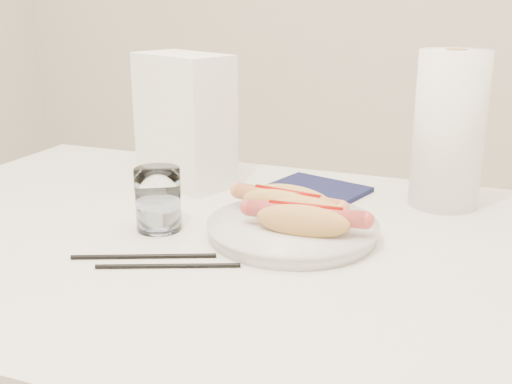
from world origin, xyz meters
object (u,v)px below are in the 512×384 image
(table, at_px, (224,273))
(hotdog_left, at_px, (287,204))
(paper_towel_roll, at_px, (449,130))
(plate, at_px, (293,231))
(hotdog_right, at_px, (305,218))
(water_glass, at_px, (158,199))
(napkin_box, at_px, (185,120))

(table, xyz_separation_m, hotdog_left, (0.08, 0.06, 0.10))
(hotdog_left, bearing_deg, paper_towel_roll, 54.45)
(table, relative_size, plate, 4.93)
(hotdog_left, bearing_deg, table, -135.33)
(table, height_order, hotdog_right, hotdog_right)
(water_glass, relative_size, napkin_box, 0.40)
(plate, relative_size, paper_towel_roll, 0.94)
(paper_towel_roll, bearing_deg, napkin_box, -174.30)
(hotdog_left, height_order, hotdog_right, hotdog_left)
(table, distance_m, hotdog_right, 0.16)
(table, relative_size, napkin_box, 4.98)
(water_glass, height_order, napkin_box, napkin_box)
(water_glass, height_order, paper_towel_roll, paper_towel_roll)
(plate, xyz_separation_m, water_glass, (-0.20, -0.04, 0.04))
(hotdog_left, distance_m, paper_towel_roll, 0.31)
(table, relative_size, paper_towel_roll, 4.65)
(hotdog_right, xyz_separation_m, paper_towel_roll, (0.16, 0.26, 0.09))
(table, xyz_separation_m, plate, (0.10, 0.03, 0.07))
(water_glass, distance_m, paper_towel_roll, 0.49)
(hotdog_right, distance_m, water_glass, 0.23)
(table, relative_size, hotdog_left, 6.89)
(plate, height_order, water_glass, water_glass)
(hotdog_right, height_order, napkin_box, napkin_box)
(plate, relative_size, hotdog_right, 1.44)
(hotdog_left, bearing_deg, hotdog_right, -39.92)
(hotdog_left, height_order, napkin_box, napkin_box)
(plate, relative_size, napkin_box, 1.01)
(table, height_order, water_glass, water_glass)
(hotdog_right, relative_size, napkin_box, 0.70)
(paper_towel_roll, bearing_deg, table, -136.78)
(table, distance_m, water_glass, 0.15)
(table, height_order, plate, plate)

